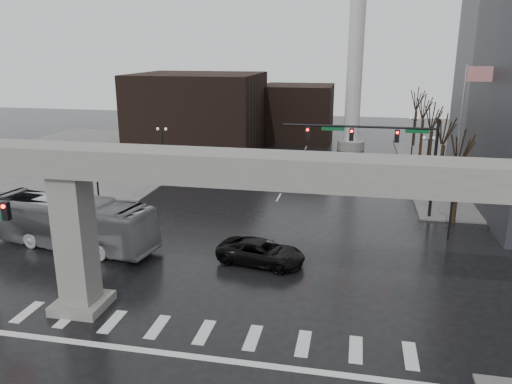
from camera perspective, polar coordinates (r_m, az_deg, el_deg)
ground at (r=25.96m, az=-5.26°, el=-14.52°), size 160.00×160.00×0.00m
sidewalk_nw at (r=67.27m, az=-17.89°, el=4.14°), size 28.00×36.00×0.15m
elevated_guideway at (r=22.88m, az=-2.67°, el=0.07°), size 48.00×2.60×8.70m
building_far_left at (r=67.11m, az=-6.64°, el=9.06°), size 16.00×14.00×10.00m
building_far_mid at (r=74.39m, az=4.76°, el=9.03°), size 10.00×10.00×8.00m
smokestack at (r=67.31m, az=11.35°, el=16.01°), size 3.60×3.60×30.00m
signal_mast_arm at (r=40.85m, az=14.60°, el=5.24°), size 12.12×0.43×8.00m
flagpole_assembly at (r=44.52m, az=22.75°, el=7.60°), size 2.06×0.12×12.00m
lamp_right_0 at (r=37.26m, az=21.60°, el=-0.15°), size 1.22×0.32×5.11m
lamp_right_1 at (r=50.72m, az=19.04°, el=4.22°), size 1.22×0.32×5.11m
lamp_right_2 at (r=64.42m, az=17.55°, el=6.75°), size 1.22×0.32×5.11m
lamp_left_0 at (r=41.82m, az=-17.75°, el=1.93°), size 1.22×0.32×5.11m
lamp_left_1 at (r=54.16m, az=-10.64°, el=5.55°), size 1.22×0.32×5.11m
lamp_left_2 at (r=67.16m, az=-6.18°, el=7.76°), size 1.22×0.32×5.11m
tree_right_0 at (r=41.44m, az=22.00°, el=0.40°), size 1.09×1.58×7.50m
tree_right_1 at (r=49.08m, az=20.44°, el=2.96°), size 1.09×1.61×7.67m
tree_right_2 at (r=56.82m, az=19.30°, el=4.83°), size 1.10×1.63×7.85m
tree_right_3 at (r=64.63m, az=18.43°, el=6.25°), size 1.11×1.66×8.02m
tree_right_4 at (r=72.47m, az=17.74°, el=7.36°), size 1.12×1.69×8.19m
pickup_truck at (r=31.76m, az=0.59°, el=-6.90°), size 5.94×3.51×1.55m
city_bus at (r=36.35m, az=-20.41°, el=-3.28°), size 12.85×5.05×3.49m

